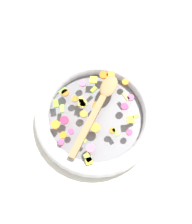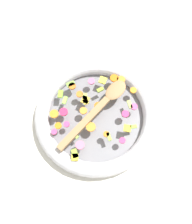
% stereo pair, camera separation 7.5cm
% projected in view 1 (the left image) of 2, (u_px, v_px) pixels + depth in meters
% --- Properties ---
extents(ground_plane, '(4.00, 4.00, 0.00)m').
position_uv_depth(ground_plane, '(96.00, 117.00, 0.79)').
color(ground_plane, silver).
extents(skillet, '(0.43, 0.43, 0.05)m').
position_uv_depth(skillet, '(96.00, 115.00, 0.77)').
color(skillet, slate).
rests_on(skillet, ground_plane).
extents(chopped_vegetables, '(0.32, 0.30, 0.01)m').
position_uv_depth(chopped_vegetables, '(91.00, 110.00, 0.75)').
color(chopped_vegetables, orange).
rests_on(chopped_vegetables, skillet).
extents(wooden_spoon, '(0.27, 0.24, 0.01)m').
position_uv_depth(wooden_spoon, '(99.00, 105.00, 0.74)').
color(wooden_spoon, '#A87F51').
rests_on(wooden_spoon, chopped_vegetables).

